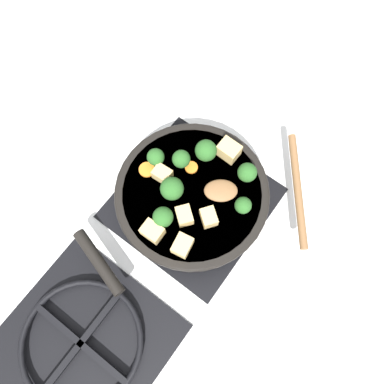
% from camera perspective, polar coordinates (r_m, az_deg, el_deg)
% --- Properties ---
extents(ground_plane, '(2.40, 2.40, 0.00)m').
position_cam_1_polar(ground_plane, '(0.83, 0.00, -1.73)').
color(ground_plane, white).
extents(front_burner_grate, '(0.31, 0.31, 0.03)m').
position_cam_1_polar(front_burner_grate, '(0.82, 0.00, -1.48)').
color(front_burner_grate, black).
rests_on(front_burner_grate, ground_plane).
extents(rear_burner_grate, '(0.31, 0.31, 0.03)m').
position_cam_1_polar(rear_burner_grate, '(0.82, -16.39, -21.21)').
color(rear_burner_grate, black).
rests_on(rear_burner_grate, ground_plane).
extents(skillet_pan, '(0.32, 0.41, 0.05)m').
position_cam_1_polar(skillet_pan, '(0.78, -0.12, -0.62)').
color(skillet_pan, black).
rests_on(skillet_pan, front_burner_grate).
extents(wooden_spoon, '(0.24, 0.23, 0.02)m').
position_cam_1_polar(wooden_spoon, '(0.77, 11.07, 0.30)').
color(wooden_spoon, brown).
rests_on(wooden_spoon, skillet_pan).
extents(tofu_cube_center_large, '(0.04, 0.03, 0.03)m').
position_cam_1_polar(tofu_cube_center_large, '(0.73, -6.05, -5.99)').
color(tofu_cube_center_large, '#DBB770').
rests_on(tofu_cube_center_large, skillet_pan).
extents(tofu_cube_near_handle, '(0.05, 0.04, 0.03)m').
position_cam_1_polar(tofu_cube_near_handle, '(0.73, 2.56, -3.86)').
color(tofu_cube_near_handle, '#DBB770').
rests_on(tofu_cube_near_handle, skillet_pan).
extents(tofu_cube_east_chunk, '(0.05, 0.04, 0.03)m').
position_cam_1_polar(tofu_cube_east_chunk, '(0.73, -1.18, -3.63)').
color(tofu_cube_east_chunk, '#DBB770').
rests_on(tofu_cube_east_chunk, skillet_pan).
extents(tofu_cube_west_chunk, '(0.04, 0.04, 0.03)m').
position_cam_1_polar(tofu_cube_west_chunk, '(0.78, 5.63, 6.34)').
color(tofu_cube_west_chunk, '#DBB770').
rests_on(tofu_cube_west_chunk, skillet_pan).
extents(tofu_cube_back_piece, '(0.04, 0.04, 0.03)m').
position_cam_1_polar(tofu_cube_back_piece, '(0.72, -1.47, -8.15)').
color(tofu_cube_back_piece, '#DBB770').
rests_on(tofu_cube_back_piece, skillet_pan).
extents(tofu_cube_front_piece, '(0.04, 0.03, 0.03)m').
position_cam_1_polar(tofu_cube_front_piece, '(0.76, -4.55, 2.74)').
color(tofu_cube_front_piece, '#DBB770').
rests_on(tofu_cube_front_piece, skillet_pan).
extents(broccoli_floret_near_spoon, '(0.04, 0.04, 0.04)m').
position_cam_1_polar(broccoli_floret_near_spoon, '(0.76, -1.65, 5.04)').
color(broccoli_floret_near_spoon, '#709956').
rests_on(broccoli_floret_near_spoon, skillet_pan).
extents(broccoli_floret_center_top, '(0.04, 0.04, 0.05)m').
position_cam_1_polar(broccoli_floret_center_top, '(0.75, 8.41, 2.96)').
color(broccoli_floret_center_top, '#709956').
rests_on(broccoli_floret_center_top, skillet_pan).
extents(broccoli_floret_east_rim, '(0.03, 0.03, 0.04)m').
position_cam_1_polar(broccoli_floret_east_rim, '(0.73, 7.79, -2.04)').
color(broccoli_floret_east_rim, '#709956').
rests_on(broccoli_floret_east_rim, skillet_pan).
extents(broccoli_floret_west_rim, '(0.04, 0.04, 0.04)m').
position_cam_1_polar(broccoli_floret_west_rim, '(0.76, -5.56, 5.31)').
color(broccoli_floret_west_rim, '#709956').
rests_on(broccoli_floret_west_rim, skillet_pan).
extents(broccoli_floret_north_edge, '(0.05, 0.05, 0.05)m').
position_cam_1_polar(broccoli_floret_north_edge, '(0.76, 2.13, 6.32)').
color(broccoli_floret_north_edge, '#709956').
rests_on(broccoli_floret_north_edge, skillet_pan).
extents(broccoli_floret_south_cluster, '(0.04, 0.04, 0.05)m').
position_cam_1_polar(broccoli_floret_south_cluster, '(0.72, -4.44, -3.83)').
color(broccoli_floret_south_cluster, '#709956').
rests_on(broccoli_floret_south_cluster, skillet_pan).
extents(broccoli_floret_mid_floret, '(0.05, 0.05, 0.05)m').
position_cam_1_polar(broccoli_floret_mid_floret, '(0.73, -3.07, 0.52)').
color(broccoli_floret_mid_floret, '#709956').
rests_on(broccoli_floret_mid_floret, skillet_pan).
extents(carrot_slice_orange_thin, '(0.03, 0.03, 0.01)m').
position_cam_1_polar(carrot_slice_orange_thin, '(0.78, -0.10, 3.76)').
color(carrot_slice_orange_thin, orange).
rests_on(carrot_slice_orange_thin, skillet_pan).
extents(carrot_slice_near_center, '(0.03, 0.03, 0.01)m').
position_cam_1_polar(carrot_slice_near_center, '(0.78, -6.89, 3.41)').
color(carrot_slice_near_center, orange).
rests_on(carrot_slice_near_center, skillet_pan).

